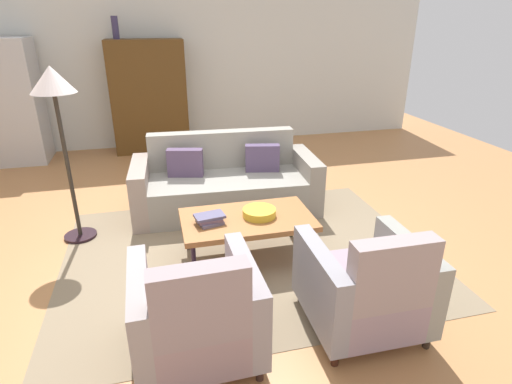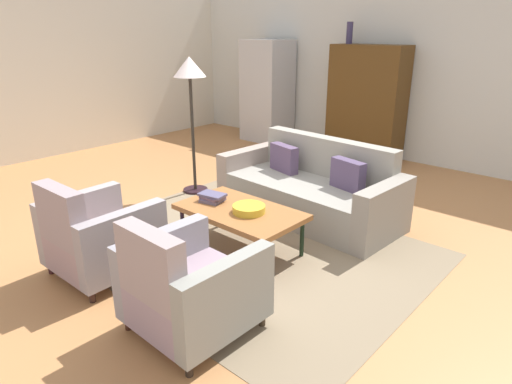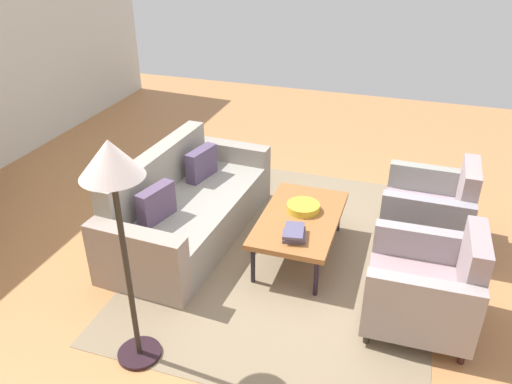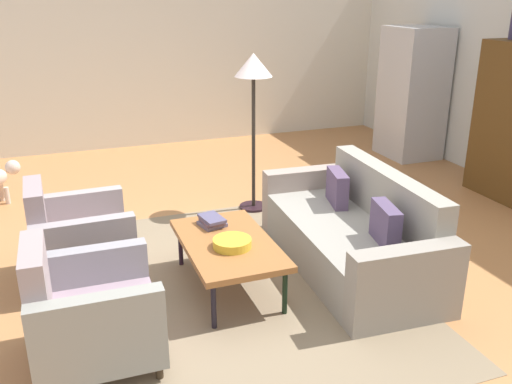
{
  "view_description": "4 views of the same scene",
  "coord_description": "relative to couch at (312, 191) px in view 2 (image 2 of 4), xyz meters",
  "views": [
    {
      "loc": [
        -0.47,
        -3.58,
        2.11
      ],
      "look_at": [
        0.43,
        0.02,
        0.54
      ],
      "focal_mm": 29.07,
      "sensor_mm": 36.0,
      "label": 1
    },
    {
      "loc": [
        3.01,
        -3.08,
        2.04
      ],
      "look_at": [
        0.28,
        -0.03,
        0.54
      ],
      "focal_mm": 31.36,
      "sensor_mm": 36.0,
      "label": 2
    },
    {
      "loc": [
        -3.62,
        -1.12,
        2.86
      ],
      "look_at": [
        0.27,
        0.17,
        0.61
      ],
      "focal_mm": 35.61,
      "sensor_mm": 36.0,
      "label": 3
    },
    {
      "loc": [
        4.19,
        -1.46,
        2.35
      ],
      "look_at": [
        0.04,
        0.08,
        0.72
      ],
      "focal_mm": 38.99,
      "sensor_mm": 36.0,
      "label": 4
    }
  ],
  "objects": [
    {
      "name": "wall_left",
      "position": [
        -4.78,
        -0.93,
        1.11
      ],
      "size": [
        0.12,
        7.75,
        2.8
      ],
      "primitive_type": "cube",
      "color": "silver",
      "rests_on": "ground"
    },
    {
      "name": "armchair_right",
      "position": [
        0.59,
        -2.35,
        0.06
      ],
      "size": [
        0.81,
        0.81,
        0.88
      ],
      "rotation": [
        0.0,
        0.0,
        -0.01
      ],
      "color": "#352A22",
      "rests_on": "ground"
    },
    {
      "name": "floor_lamp",
      "position": [
        -1.6,
        -0.38,
        1.16
      ],
      "size": [
        0.4,
        0.4,
        1.72
      ],
      "color": "black",
      "rests_on": "ground"
    },
    {
      "name": "wall_back",
      "position": [
        -0.29,
        2.94,
        1.11
      ],
      "size": [
        8.98,
        0.12,
        2.8
      ],
      "primitive_type": "cube",
      "color": "silver",
      "rests_on": "ground"
    },
    {
      "name": "refrigerator",
      "position": [
        -2.81,
        2.49,
        0.64
      ],
      "size": [
        0.8,
        0.73,
        1.85
      ],
      "color": "#B7BABF",
      "rests_on": "ground"
    },
    {
      "name": "coffee_table",
      "position": [
        -0.0,
        -1.19,
        0.1
      ],
      "size": [
        1.2,
        0.7,
        0.42
      ],
      "color": "black",
      "rests_on": "ground"
    },
    {
      "name": "book_stack",
      "position": [
        -0.35,
        -1.22,
        0.17
      ],
      "size": [
        0.28,
        0.24,
        0.08
      ],
      "color": "slate",
      "rests_on": "coffee_table"
    },
    {
      "name": "area_rug",
      "position": [
        -0.0,
        -1.14,
        -0.28
      ],
      "size": [
        3.4,
        2.6,
        0.01
      ],
      "primitive_type": "cube",
      "color": "#86745A",
      "rests_on": "ground"
    },
    {
      "name": "armchair_left",
      "position": [
        -0.6,
        -2.35,
        0.06
      ],
      "size": [
        0.82,
        0.82,
        0.88
      ],
      "rotation": [
        0.0,
        0.0,
        0.02
      ],
      "color": "#2E2D20",
      "rests_on": "ground"
    },
    {
      "name": "vase_tall",
      "position": [
        -1.19,
        2.59,
        1.68
      ],
      "size": [
        0.1,
        0.1,
        0.33
      ],
      "primitive_type": "cylinder",
      "color": "#373053",
      "rests_on": "cabinet"
    },
    {
      "name": "cabinet",
      "position": [
        -0.79,
        2.6,
        0.61
      ],
      "size": [
        1.2,
        0.51,
        1.8
      ],
      "color": "#513415",
      "rests_on": "ground"
    },
    {
      "name": "ground_plane",
      "position": [
        -0.29,
        -0.93,
        -0.29
      ],
      "size": [
        10.77,
        10.77,
        0.0
      ],
      "primitive_type": "plane",
      "color": "#B77B48"
    },
    {
      "name": "couch",
      "position": [
        0.0,
        0.0,
        0.0
      ],
      "size": [
        2.15,
        1.01,
        0.86
      ],
      "rotation": [
        0.0,
        0.0,
        3.09
      ],
      "color": "gray",
      "rests_on": "ground"
    },
    {
      "name": "fruit_bowl",
      "position": [
        0.11,
        -1.19,
        0.17
      ],
      "size": [
        0.31,
        0.31,
        0.07
      ],
      "primitive_type": "cylinder",
      "color": "gold",
      "rests_on": "coffee_table"
    }
  ]
}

